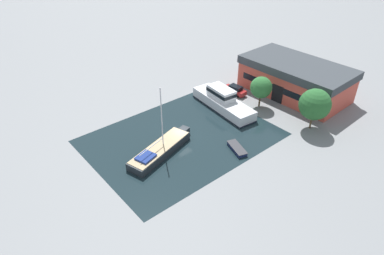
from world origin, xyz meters
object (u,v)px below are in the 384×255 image
Objects in this scene: warehouse_building at (295,78)px; small_dinghy at (237,148)px; sailboat_moored at (161,149)px; parked_car at (235,90)px; motor_cruiser at (223,101)px; quay_tree_near_building at (261,87)px; quay_tree_by_water at (315,104)px.

small_dinghy is at bearing -76.58° from warehouse_building.
sailboat_moored is (-0.98, -30.76, -2.46)m from warehouse_building.
warehouse_building is 30.87m from sailboat_moored.
sailboat_moored reaches higher than parked_car.
parked_car is 6.14m from motor_cruiser.
quay_tree_near_building is 0.41× the size of motor_cruiser.
sailboat_moored reaches higher than quay_tree_near_building.
quay_tree_by_water is 0.55× the size of sailboat_moored.
quay_tree_by_water is at bearing 4.67° from quay_tree_near_building.
quay_tree_by_water is (9.27, -8.13, 1.27)m from warehouse_building.
quay_tree_near_building is 1.20× the size of parked_car.
warehouse_building is 15.30m from motor_cruiser.
quay_tree_by_water is 16.72m from parked_car.
warehouse_building is at bearing -43.85° from parked_car.
quay_tree_near_building is at bearing 45.85° from small_dinghy.
motor_cruiser is (2.38, -5.64, 0.51)m from parked_car.
warehouse_building is 2.92× the size of quay_tree_by_water.
quay_tree_by_water is at bearing -59.53° from motor_cruiser.
warehouse_building is at bearing -11.87° from motor_cruiser.
motor_cruiser is 3.29× the size of small_dinghy.
sailboat_moored reaches higher than warehouse_building.
quay_tree_near_building is 10.15m from quay_tree_by_water.
sailboat_moored is at bearing 162.09° from small_dinghy.
parked_car is (-6.23, 0.13, -2.92)m from quay_tree_near_building.
small_dinghy is at bearing -118.48° from motor_cruiser.
motor_cruiser is (-3.85, -5.50, -2.41)m from quay_tree_near_building.
small_dinghy is (5.74, -21.64, -2.85)m from warehouse_building.
warehouse_building is 12.40m from quay_tree_by_water.
quay_tree_near_building is at bearing -96.73° from warehouse_building.
parked_car is (-7.06, -8.83, -2.28)m from warehouse_building.
motor_cruiser is 12.70m from small_dinghy.
warehouse_building is 4.77× the size of small_dinghy.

